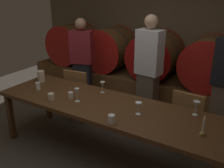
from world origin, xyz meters
TOP-DOWN VIEW (x-y plane):
  - ground_plane at (0.00, 0.00)m, footprint 7.58×7.58m
  - back_wall at (0.00, 2.63)m, footprint 5.83×0.24m
  - barrel_shelf at (0.00, 2.08)m, footprint 5.25×0.90m
  - wine_barrel_far_left at (-1.92, 2.08)m, footprint 0.85×0.82m
  - wine_barrel_left at (-0.95, 2.08)m, footprint 0.85×0.82m
  - wine_barrel_center at (0.03, 2.08)m, footprint 0.85×0.82m
  - wine_barrel_right at (0.98, 2.08)m, footprint 0.85×0.82m
  - dining_table at (0.15, 0.20)m, footprint 2.93×0.86m
  - chair_left at (-0.76, 0.81)m, footprint 0.45×0.45m
  - chair_right at (1.02, 0.86)m, footprint 0.43×0.43m
  - guest_left at (-1.04, 1.28)m, footprint 0.44×0.36m
  - guest_center at (0.24, 1.30)m, footprint 0.41×0.28m
  - candle_center at (1.33, 0.10)m, footprint 0.05×0.05m
  - pitcher at (-1.11, 0.36)m, footprint 0.11×0.11m
  - wine_glass_far_left at (-0.19, 0.08)m, footprint 0.06×0.06m
  - wine_glass_center_left at (-0.08, 0.49)m, footprint 0.07×0.07m
  - wine_glass_center_right at (0.61, 0.17)m, footprint 0.07×0.07m
  - wine_glass_far_right at (1.17, 0.49)m, footprint 0.08×0.08m
  - cup_far_left at (-0.91, 0.10)m, footprint 0.06×0.06m
  - cup_center_left at (-0.51, -0.05)m, footprint 0.08×0.08m
  - cup_center_right at (-0.33, 0.11)m, footprint 0.06×0.06m
  - cup_far_right at (0.45, -0.15)m, footprint 0.07×0.07m

SIDE VIEW (x-z plane):
  - ground_plane at x=0.00m, z-range 0.00..0.00m
  - barrel_shelf at x=0.00m, z-range 0.00..0.52m
  - chair_left at x=-0.76m, z-range 0.05..0.93m
  - chair_right at x=1.02m, z-range 0.05..0.93m
  - dining_table at x=0.15m, z-range 0.31..1.06m
  - cup_center_right at x=-0.33m, z-range 0.75..0.83m
  - cup_center_left at x=-0.51m, z-range 0.75..0.83m
  - cup_far_right at x=0.45m, z-range 0.75..0.84m
  - cup_far_left at x=-0.91m, z-range 0.75..0.86m
  - candle_center at x=1.33m, z-range 0.70..0.92m
  - guest_left at x=-1.04m, z-range 0.02..1.63m
  - pitcher at x=-1.11m, z-range 0.75..0.92m
  - wine_glass_center_right at x=0.61m, z-range 0.78..0.93m
  - wine_glass_center_left at x=-0.08m, z-range 0.79..0.94m
  - wine_glass_far_right at x=1.17m, z-range 0.79..0.96m
  - wine_glass_far_left at x=-0.19m, z-range 0.79..0.97m
  - guest_center at x=0.24m, z-range 0.02..1.76m
  - wine_barrel_far_left at x=-1.92m, z-range 0.51..1.36m
  - wine_barrel_left at x=-0.95m, z-range 0.51..1.36m
  - wine_barrel_center at x=0.03m, z-range 0.51..1.36m
  - wine_barrel_right at x=0.98m, z-range 0.51..1.36m
  - back_wall at x=0.00m, z-range 0.00..2.93m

